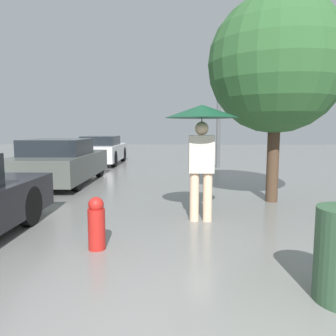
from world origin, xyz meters
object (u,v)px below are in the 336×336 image
object	(u,v)px
pedestrian	(202,126)
street_lamp	(219,112)
parked_car_middle	(60,162)
parked_car_farthest	(102,150)
fire_hydrant	(97,223)
tree	(276,65)

from	to	relation	value
pedestrian	street_lamp	bearing A→B (deg)	80.59
pedestrian	parked_car_middle	xyz separation A→B (m)	(-3.74, 3.84, -1.00)
parked_car_farthest	street_lamp	distance (m)	5.36
street_lamp	fire_hydrant	size ratio (longest dim) A/B	5.64
parked_car_middle	fire_hydrant	world-z (taller)	parked_car_middle
parked_car_farthest	pedestrian	bearing A→B (deg)	-67.65
parked_car_middle	parked_car_farthest	xyz separation A→B (m)	(0.07, 5.10, -0.00)
pedestrian	tree	xyz separation A→B (m)	(1.64, 1.53, 1.26)
tree	fire_hydrant	distance (m)	4.91
pedestrian	tree	size ratio (longest dim) A/B	0.46
fire_hydrant	pedestrian	bearing A→B (deg)	42.94
parked_car_farthest	fire_hydrant	size ratio (longest dim) A/B	5.61
street_lamp	fire_hydrant	xyz separation A→B (m)	(-2.72, -9.00, -1.87)
parked_car_farthest	street_lamp	size ratio (longest dim) A/B	0.99
pedestrian	parked_car_middle	distance (m)	5.45
parked_car_farthest	fire_hydrant	distance (m)	10.53
tree	fire_hydrant	world-z (taller)	tree
pedestrian	parked_car_farthest	xyz separation A→B (m)	(-3.68, 8.94, -1.00)
pedestrian	parked_car_farthest	world-z (taller)	pedestrian
pedestrian	street_lamp	size ratio (longest dim) A/B	0.50
street_lamp	fire_hydrant	distance (m)	9.59
parked_car_middle	parked_car_farthest	bearing A→B (deg)	89.26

